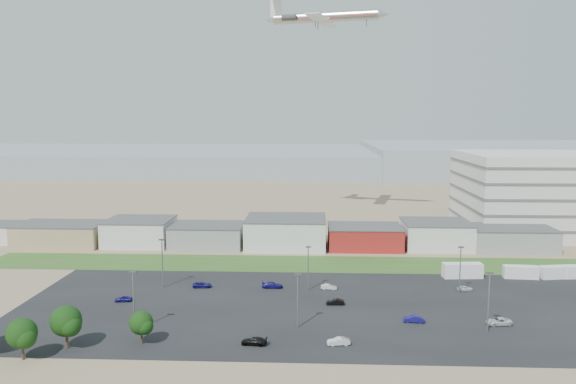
# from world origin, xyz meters

# --- Properties ---
(ground) EXTENTS (700.00, 700.00, 0.00)m
(ground) POSITION_xyz_m (0.00, 0.00, 0.00)
(ground) COLOR #977B60
(ground) RESTS_ON ground
(parking_lot) EXTENTS (120.00, 50.00, 0.01)m
(parking_lot) POSITION_xyz_m (5.00, 20.00, 0.01)
(parking_lot) COLOR black
(parking_lot) RESTS_ON ground
(grass_strip) EXTENTS (160.00, 16.00, 0.02)m
(grass_strip) POSITION_xyz_m (0.00, 52.00, 0.01)
(grass_strip) COLOR #35511E
(grass_strip) RESTS_ON ground
(hills_backdrop) EXTENTS (700.00, 200.00, 9.00)m
(hills_backdrop) POSITION_xyz_m (40.00, 315.00, 4.50)
(hills_backdrop) COLOR gray
(hills_backdrop) RESTS_ON ground
(building_row) EXTENTS (170.00, 20.00, 8.00)m
(building_row) POSITION_xyz_m (-17.00, 71.00, 4.00)
(building_row) COLOR silver
(building_row) RESTS_ON ground
(box_trailer_a) EXTENTS (8.99, 3.48, 3.30)m
(box_trailer_a) POSITION_xyz_m (35.52, 41.53, 1.65)
(box_trailer_a) COLOR silver
(box_trailer_a) RESTS_ON ground
(box_trailer_b) EXTENTS (7.68, 2.98, 2.82)m
(box_trailer_b) POSITION_xyz_m (48.53, 41.65, 1.41)
(box_trailer_b) COLOR silver
(box_trailer_b) RESTS_ON ground
(box_trailer_c) EXTENTS (7.73, 3.54, 2.79)m
(box_trailer_c) POSITION_xyz_m (56.55, 41.97, 1.40)
(box_trailer_c) COLOR silver
(box_trailer_c) RESTS_ON ground
(tree_mid) EXTENTS (4.82, 4.82, 7.23)m
(tree_mid) POSITION_xyz_m (-41.67, -5.56, 3.62)
(tree_mid) COLOR black
(tree_mid) RESTS_ON ground
(tree_right) EXTENTS (5.19, 5.19, 7.78)m
(tree_right) POSITION_xyz_m (-36.92, -1.10, 3.89)
(tree_right) COLOR black
(tree_right) RESTS_ON ground
(tree_near) EXTENTS (4.06, 4.06, 6.09)m
(tree_near) POSITION_xyz_m (-25.73, 1.16, 3.05)
(tree_near) COLOR black
(tree_near) RESTS_ON ground
(lightpole_front_l) EXTENTS (1.21, 0.50, 10.29)m
(lightpole_front_l) POSITION_xyz_m (-28.67, 6.73, 5.15)
(lightpole_front_l) COLOR slate
(lightpole_front_l) RESTS_ON ground
(lightpole_front_m) EXTENTS (1.12, 0.47, 9.54)m
(lightpole_front_m) POSITION_xyz_m (-0.97, 9.20, 4.77)
(lightpole_front_m) COLOR slate
(lightpole_front_m) RESTS_ON ground
(lightpole_front_r) EXTENTS (1.22, 0.51, 10.38)m
(lightpole_front_r) POSITION_xyz_m (31.18, 8.72, 5.19)
(lightpole_front_r) COLOR slate
(lightpole_front_r) RESTS_ON ground
(lightpole_back_l) EXTENTS (1.24, 0.51, 10.51)m
(lightpole_back_l) POSITION_xyz_m (-30.34, 31.11, 5.25)
(lightpole_back_l) COLOR slate
(lightpole_back_l) RESTS_ON ground
(lightpole_back_m) EXTENTS (1.11, 0.46, 9.41)m
(lightpole_back_m) POSITION_xyz_m (0.66, 30.47, 4.70)
(lightpole_back_m) COLOR slate
(lightpole_back_m) RESTS_ON ground
(lightpole_back_r) EXTENTS (1.16, 0.48, 9.85)m
(lightpole_back_r) POSITION_xyz_m (31.86, 29.79, 4.93)
(lightpole_back_r) COLOR slate
(lightpole_back_r) RESTS_ON ground
(airliner) EXTENTS (49.26, 39.06, 12.86)m
(airliner) POSITION_xyz_m (5.33, 110.83, 69.49)
(airliner) COLOR silver
(parked_car_0) EXTENTS (4.60, 2.53, 1.22)m
(parked_car_0) POSITION_xyz_m (34.18, 12.10, 0.61)
(parked_car_0) COLOR silver
(parked_car_0) RESTS_ON ground
(parked_car_1) EXTENTS (3.85, 1.71, 1.23)m
(parked_car_1) POSITION_xyz_m (19.54, 12.69, 0.61)
(parked_car_1) COLOR navy
(parked_car_1) RESTS_ON ground
(parked_car_3) EXTENTS (4.33, 2.15, 1.21)m
(parked_car_3) POSITION_xyz_m (-7.68, 1.54, 0.60)
(parked_car_3) COLOR black
(parked_car_3) RESTS_ON ground
(parked_car_5) EXTENTS (3.47, 1.73, 1.13)m
(parked_car_5) POSITION_xyz_m (-35.65, 21.49, 0.57)
(parked_car_5) COLOR navy
(parked_car_5) RESTS_ON ground
(parked_car_6) EXTENTS (4.45, 1.84, 1.29)m
(parked_car_6) POSITION_xyz_m (-6.96, 31.79, 0.64)
(parked_car_6) COLOR navy
(parked_car_6) RESTS_ON ground
(parked_car_7) EXTENTS (3.55, 1.35, 1.16)m
(parked_car_7) POSITION_xyz_m (6.00, 21.48, 0.58)
(parked_car_7) COLOR black
(parked_car_7) RESTS_ON ground
(parked_car_8) EXTENTS (3.32, 1.71, 1.08)m
(parked_car_8) POSITION_xyz_m (33.42, 31.54, 0.54)
(parked_car_8) COLOR silver
(parked_car_8) RESTS_ON ground
(parked_car_9) EXTENTS (4.18, 2.17, 1.12)m
(parked_car_9) POSITION_xyz_m (-21.98, 31.47, 0.56)
(parked_car_9) COLOR navy
(parked_car_9) RESTS_ON ground
(parked_car_11) EXTENTS (3.41, 1.42, 1.10)m
(parked_car_11) POSITION_xyz_m (5.05, 31.29, 0.55)
(parked_car_11) COLOR silver
(parked_car_11) RESTS_ON ground
(parked_car_13) EXTENTS (3.78, 1.74, 1.20)m
(parked_car_13) POSITION_xyz_m (5.79, 2.06, 0.60)
(parked_car_13) COLOR silver
(parked_car_13) RESTS_ON ground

